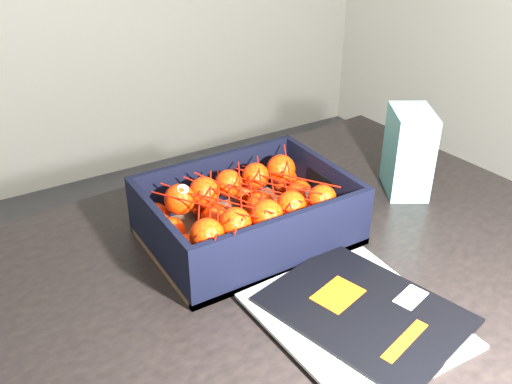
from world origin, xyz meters
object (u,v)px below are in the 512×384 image
produce_crate (247,220)px  retail_carton (408,152)px  table (273,307)px  magazine_stack (359,315)px

produce_crate → retail_carton: 0.38m
table → magazine_stack: magazine_stack is taller
produce_crate → retail_carton: size_ratio=2.01×
produce_crate → magazine_stack: bearing=-83.7°
table → produce_crate: bearing=88.7°
table → magazine_stack: (0.03, -0.19, 0.11)m
table → retail_carton: retail_carton is taller
table → magazine_stack: bearing=-80.0°
table → magazine_stack: size_ratio=3.89×
magazine_stack → retail_carton: 0.44m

